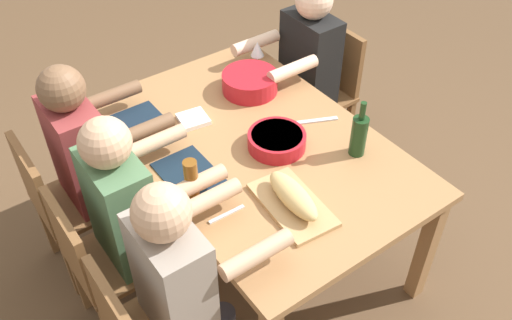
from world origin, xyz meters
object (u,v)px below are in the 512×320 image
at_px(dining_table, 256,155).
at_px(diner_far_left, 183,278).
at_px(diner_near_right, 304,65).
at_px(chair_far_right, 63,201).
at_px(cutting_board, 292,205).
at_px(diner_far_center, 131,209).
at_px(wine_bottle, 359,135).
at_px(serving_bowl_salad, 277,140).
at_px(napkin_stack, 193,119).
at_px(diner_far_right, 89,154).
at_px(bread_loaf, 293,196).
at_px(beer_bottle, 192,182).
at_px(serving_bowl_pasta, 250,81).
at_px(chair_far_center, 100,260).
at_px(chair_near_right, 325,86).
at_px(wine_glass, 257,50).

height_order(dining_table, diner_far_left, diner_far_left).
xyz_separation_m(diner_far_left, diner_near_right, (0.89, -1.34, 0.00)).
bearing_deg(chair_far_right, cutting_board, -139.97).
distance_m(diner_far_center, wine_bottle, 1.08).
bearing_deg(diner_far_center, cutting_board, -127.86).
xyz_separation_m(dining_table, wine_bottle, (-0.33, -0.34, 0.19)).
distance_m(serving_bowl_salad, napkin_stack, 0.46).
relative_size(dining_table, diner_far_right, 1.35).
bearing_deg(cutting_board, dining_table, -15.60).
bearing_deg(napkin_stack, bread_loaf, -177.31).
bearing_deg(chair_far_right, beer_bottle, -145.31).
distance_m(beer_bottle, napkin_stack, 0.56).
distance_m(diner_far_right, beer_bottle, 0.66).
relative_size(diner_far_right, napkin_stack, 8.57).
height_order(chair_far_right, serving_bowl_pasta, chair_far_right).
distance_m(chair_far_center, napkin_stack, 0.82).
height_order(chair_near_right, wine_bottle, wine_bottle).
bearing_deg(diner_near_right, wine_bottle, 157.02).
height_order(diner_near_right, wine_bottle, diner_near_right).
xyz_separation_m(serving_bowl_pasta, napkin_stack, (-0.05, 0.39, -0.05)).
xyz_separation_m(wine_bottle, beer_bottle, (0.18, 0.78, 0.00)).
bearing_deg(diner_far_left, beer_bottle, -37.97).
relative_size(diner_near_right, serving_bowl_pasta, 4.01).
relative_size(diner_near_right, bread_loaf, 3.75).
bearing_deg(chair_near_right, beer_bottle, 114.75).
distance_m(diner_far_left, bread_loaf, 0.56).
bearing_deg(cutting_board, diner_far_left, 91.80).
distance_m(diner_far_center, bread_loaf, 0.71).
height_order(serving_bowl_pasta, wine_glass, wine_glass).
distance_m(dining_table, diner_near_right, 0.81).
height_order(chair_far_right, diner_far_right, diner_far_right).
bearing_deg(diner_far_center, napkin_stack, -57.92).
relative_size(diner_far_left, chair_far_center, 1.41).
bearing_deg(wine_glass, chair_near_right, -100.89).
xyz_separation_m(serving_bowl_salad, napkin_stack, (0.40, 0.22, -0.03)).
bearing_deg(dining_table, chair_far_right, 62.44).
bearing_deg(diner_near_right, chair_far_center, 106.30).
distance_m(diner_near_right, beer_bottle, 1.27).
xyz_separation_m(serving_bowl_salad, beer_bottle, (-0.07, 0.50, 0.07)).
relative_size(chair_far_center, cutting_board, 2.12).
bearing_deg(diner_far_center, serving_bowl_pasta, -67.41).
xyz_separation_m(chair_far_right, chair_near_right, (0.00, -1.71, 0.00)).
height_order(diner_far_right, chair_near_right, diner_far_right).
bearing_deg(serving_bowl_pasta, wine_bottle, -171.34).
height_order(dining_table, wine_glass, wine_glass).
bearing_deg(wine_bottle, napkin_stack, 36.97).
bearing_deg(serving_bowl_salad, cutting_board, 152.34).
relative_size(chair_far_center, beer_bottle, 3.86).
relative_size(diner_far_center, cutting_board, 3.00).
bearing_deg(chair_far_right, bread_loaf, -139.97).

